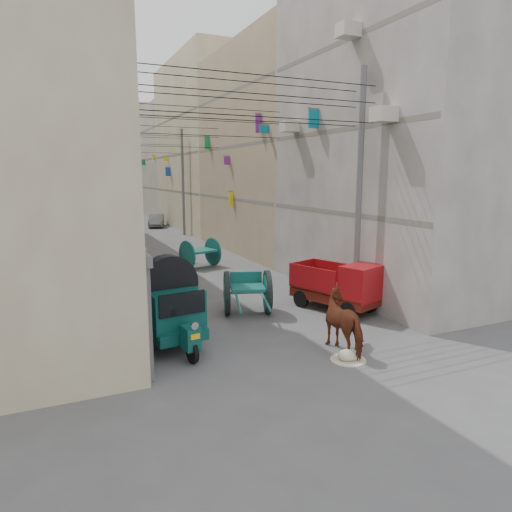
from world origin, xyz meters
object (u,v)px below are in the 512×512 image
auto_rickshaw (170,306)px  feed_sack (348,355)px  mini_truck (343,288)px  tonga_cart (247,292)px  horse (347,322)px  distant_car_white (133,252)px  distant_car_green (107,220)px  distant_car_grey (156,220)px  second_cart (200,252)px

auto_rickshaw → feed_sack: auto_rickshaw is taller
auto_rickshaw → mini_truck: 6.15m
tonga_cart → feed_sack: 4.72m
horse → distant_car_white: bearing=-77.6°
mini_truck → horse: size_ratio=1.77×
distant_car_green → distant_car_grey: bearing=156.6°
tonga_cart → horse: 4.21m
auto_rickshaw → tonga_cart: bearing=22.3°
tonga_cart → distant_car_white: size_ratio=0.98×
distant_car_green → feed_sack: bearing=93.5°
tonga_cart → feed_sack: tonga_cart is taller
feed_sack → distant_car_green: size_ratio=0.12×
second_cart → feed_sack: second_cart is taller
second_cart → distant_car_white: second_cart is taller
horse → distant_car_green: 33.18m
feed_sack → horse: 0.92m
feed_sack → tonga_cart: bearing=99.8°
auto_rickshaw → tonga_cart: (3.04, 1.81, -0.36)m
distant_car_grey → feed_sack: bearing=-77.9°
auto_rickshaw → distant_car_green: auto_rickshaw is taller
second_cart → tonga_cart: bearing=-112.8°
tonga_cart → mini_truck: mini_truck is taller
distant_car_grey → tonga_cart: bearing=-80.1°
auto_rickshaw → second_cart: bearing=60.0°
distant_car_white → feed_sack: bearing=100.1°
horse → distant_car_green: (-2.42, 33.10, -0.14)m
mini_truck → second_cart: 9.57m
auto_rickshaw → distant_car_white: auto_rickshaw is taller
feed_sack → distant_car_grey: bearing=86.5°
tonga_cart → distant_car_grey: 27.43m
second_cart → distant_car_grey: size_ratio=0.55×
mini_truck → feed_sack: mini_truck is taller
horse → distant_car_green: horse is taller
feed_sack → distant_car_grey: 31.97m
second_cart → horse: size_ratio=1.04×
horse → distant_car_grey: (1.63, 31.35, -0.21)m
feed_sack → distant_car_grey: distant_car_grey is taller
feed_sack → distant_car_white: size_ratio=0.16×
second_cart → distant_car_white: 3.84m
tonga_cart → distant_car_grey: bearing=101.7°
mini_truck → distant_car_green: mini_truck is taller
mini_truck → tonga_cart: bearing=140.2°
second_cart → distant_car_grey: second_cart is taller
feed_sack → distant_car_green: 33.72m
auto_rickshaw → feed_sack: bearing=-44.6°
tonga_cart → distant_car_white: 10.91m
distant_car_green → horse: bearing=94.1°
mini_truck → distant_car_grey: 28.41m
auto_rickshaw → distant_car_white: bearing=76.7°
second_cart → distant_car_grey: bearing=68.0°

